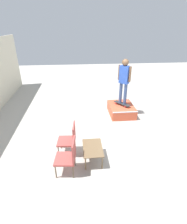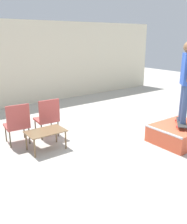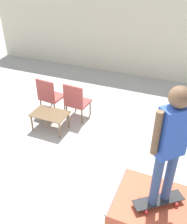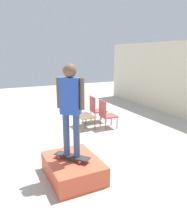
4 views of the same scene
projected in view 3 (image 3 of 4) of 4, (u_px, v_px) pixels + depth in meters
The scene contains 8 objects.
ground_plane at pixel (90, 174), 4.79m from camera, with size 24.00×24.00×0.00m, color #B7B2A8.
house_wall_back at pixel (152, 33), 7.89m from camera, with size 12.00×0.06×3.00m.
skate_ramp_box at pixel (156, 211), 3.85m from camera, with size 1.33×1.03×0.43m.
skateboard_on_ramp at pixel (158, 200), 3.68m from camera, with size 0.73×0.64×0.07m.
person_skater at pixel (171, 141), 3.09m from camera, with size 0.42×0.44×1.85m.
coffee_table at pixel (50, 115), 5.84m from camera, with size 0.84×0.55×0.44m.
patio_chair_left at pixel (49, 95), 6.40m from camera, with size 0.57×0.57×0.99m.
patio_chair_right at pixel (76, 100), 6.14m from camera, with size 0.55×0.55×0.99m.
Camera 3 is at (1.40, -3.14, 3.54)m, focal length 40.00 mm.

